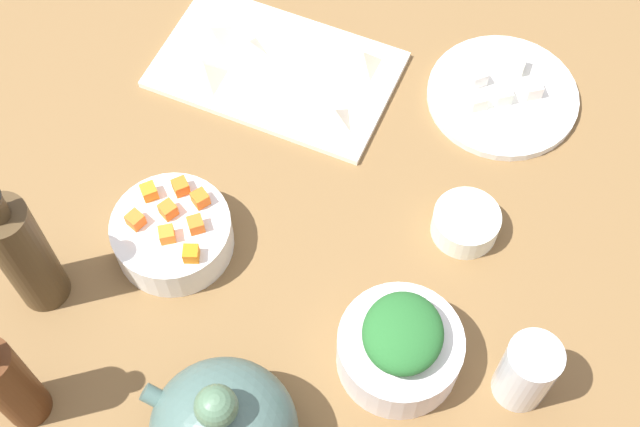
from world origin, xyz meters
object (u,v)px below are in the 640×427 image
cutting_board (276,70)px  bowl_carrots (173,234)px  bowl_small_side (466,223)px  plate_tofu (502,96)px  drinking_glass_1 (527,372)px  bottle_1 (7,383)px  bowl_greens (399,350)px  bottle_2 (23,253)px

cutting_board → bowl_carrots: (0.82, 29.95, 2.12)cm
bowl_carrots → bowl_small_side: size_ratio=1.75×
plate_tofu → bowl_carrots: bearing=49.6°
plate_tofu → drinking_glass_1: drinking_glass_1 is taller
bottle_1 → bowl_small_side: bearing=-134.1°
bowl_greens → bowl_small_side: (-2.08, -19.46, -1.24)cm
cutting_board → bowl_greens: (-30.08, 34.04, 2.65)cm
bottle_1 → cutting_board: bearing=-97.1°
bowl_greens → bowl_small_side: bearing=-96.1°
bottle_2 → bowl_carrots: bearing=-135.8°
drinking_glass_1 → cutting_board: bearing=-35.9°
cutting_board → bowl_carrots: bowl_carrots is taller
bowl_small_side → drinking_glass_1: bearing=124.4°
cutting_board → drinking_glass_1: bearing=144.1°
bowl_small_side → bottle_2: bottle_2 is taller
bowl_greens → drinking_glass_1: 14.27cm
cutting_board → bowl_greens: size_ratio=2.30×
cutting_board → bowl_small_side: bowl_small_side is taller
plate_tofu → bowl_small_side: size_ratio=2.47×
bowl_small_side → drinking_glass_1: (-11.89, 17.34, 3.29)cm
bowl_carrots → bottle_1: bottle_1 is taller
cutting_board → bottle_1: size_ratio=1.60×
cutting_board → drinking_glass_1: size_ratio=3.16×
plate_tofu → bottle_1: (37.76, 62.25, 7.82)cm
bowl_greens → bottle_2: (42.74, 7.43, 6.74)cm
bowl_greens → drinking_glass_1: bearing=-171.4°
bottle_2 → drinking_glass_1: size_ratio=2.25×
bowl_carrots → drinking_glass_1: size_ratio=1.41×
bowl_greens → drinking_glass_1: drinking_glass_1 is taller
bowl_greens → bottle_2: bearing=9.9°
bowl_greens → bottle_1: (36.95, 20.86, 5.28)cm
plate_tofu → bottle_1: 73.23cm
bowl_small_side → bottle_2: bearing=31.0°
cutting_board → bowl_small_side: size_ratio=3.91×
plate_tofu → bottle_1: bottle_1 is taller
plate_tofu → bottle_2: (43.55, 48.82, 9.28)cm
drinking_glass_1 → bowl_greens: bearing=8.6°
bowl_greens → bowl_carrots: bowl_greens is taller
bowl_greens → bowl_carrots: (30.90, -4.08, -0.53)cm
bowl_greens → bowl_carrots: 31.17cm
bowl_small_side → plate_tofu: bearing=-86.7°
bowl_greens → bowl_small_side: bowl_greens is taller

